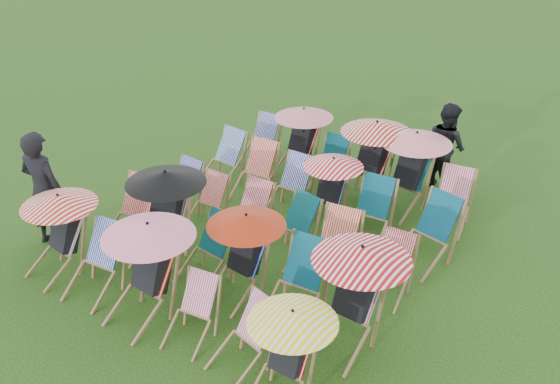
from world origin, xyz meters
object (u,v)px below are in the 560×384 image
Objects in this scene: deckchair_5 at (285,354)px; deckchair_29 at (451,201)px; deckchair_0 at (57,233)px; person_left at (43,190)px; person_rear at (446,146)px.

deckchair_29 is at bearing 87.75° from deckchair_5.
deckchair_0 is 4.04m from deckchair_5.
deckchair_0 is 1.37× the size of deckchair_29.
deckchair_5 reaches higher than deckchair_29.
deckchair_29 is 0.48× the size of person_left.
person_left is at bearing 80.64° from person_rear.
deckchair_0 reaches higher than deckchair_29.
deckchair_0 reaches higher than deckchair_5.
deckchair_5 is 5.86m from person_rear.
deckchair_0 is 0.92m from person_left.
deckchair_0 is at bearing -140.21° from deckchair_29.
person_rear is at bearing -141.27° from person_left.
deckchair_5 is 1.29× the size of deckchair_29.
deckchair_0 is 0.78× the size of person_rear.
person_rear is (-0.65, 1.20, 0.36)m from deckchair_29.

